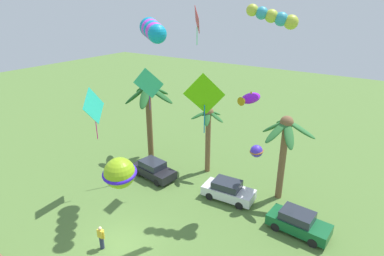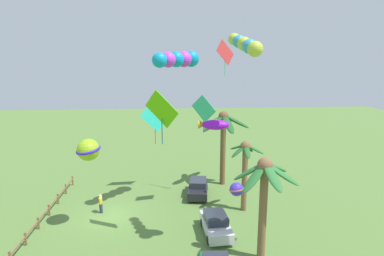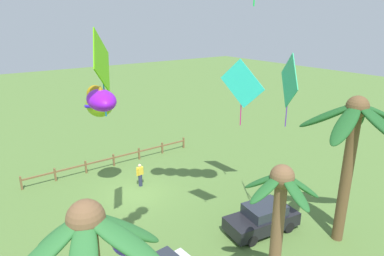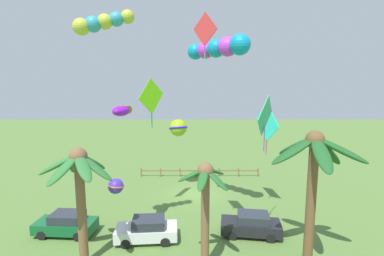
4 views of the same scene
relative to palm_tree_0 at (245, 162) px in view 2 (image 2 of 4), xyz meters
The scene contains 17 objects.
ground_plane 11.82m from the palm_tree_0, 87.97° to the right, with size 120.00×120.00×0.00m, color #567A38.
palm_tree_0 is the anchor object (origin of this frame).
palm_tree_1 6.73m from the palm_tree_0, ahead, with size 4.05×3.89×6.64m.
palm_tree_2 6.14m from the palm_tree_0, behind, with size 5.08×4.97×7.49m.
rail_fence 16.30m from the palm_tree_0, 90.63° to the right, with size 13.04×0.12×0.95m.
parked_car_1 5.91m from the palm_tree_0, 132.59° to the right, with size 4.09×2.21×1.51m.
parked_car_2 5.72m from the palm_tree_0, 38.75° to the right, with size 4.02×1.99×1.51m.
spectator_0 12.28m from the palm_tree_0, 91.62° to the right, with size 0.55×0.27×1.59m.
kite_fish_0 7.31m from the palm_tree_0, 33.65° to the right, with size 1.17×2.04×0.79m.
kite_ball_1 12.21m from the palm_tree_0, 80.63° to the right, with size 2.34×2.35×1.60m.
kite_tube_2 10.65m from the palm_tree_0, 16.20° to the right, with size 3.09×1.55×1.49m.
kite_diamond_3 8.85m from the palm_tree_0, 90.34° to the right, with size 1.24×1.55×2.70m.
kite_ball_4 5.45m from the palm_tree_0, 19.12° to the right, with size 1.39×1.39×0.90m.
kite_diamond_5 8.98m from the palm_tree_0, 61.04° to the right, with size 1.51×2.23×3.66m.
kite_tube_6 9.83m from the palm_tree_0, 101.95° to the right, with size 4.01×3.74×1.36m.
kite_diamond_7 9.48m from the palm_tree_0, 124.51° to the right, with size 1.09×2.70×4.01m.
kite_diamond_8 6.15m from the palm_tree_0, 141.34° to the right, with size 1.40×2.07×3.43m.
Camera 2 is at (23.98, 4.95, 12.21)m, focal length 29.79 mm.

